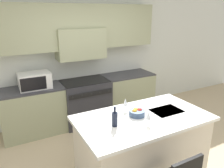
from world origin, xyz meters
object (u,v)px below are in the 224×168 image
object	(u,v)px
microwave	(35,81)
wine_glass_near	(148,116)
fruit_bowl	(137,113)
range_stove	(85,101)
wine_bottle	(115,119)
wine_glass_far	(125,102)

from	to	relation	value
microwave	wine_glass_near	xyz separation A→B (m)	(1.02, -2.08, -0.03)
wine_glass_near	microwave	bearing A→B (deg)	116.10
microwave	fruit_bowl	bearing A→B (deg)	-60.02
range_stove	wine_glass_near	bearing A→B (deg)	-88.43
range_stove	wine_bottle	distance (m)	1.99
wine_glass_far	fruit_bowl	bearing A→B (deg)	-74.29
range_stove	wine_glass_near	distance (m)	2.14
wine_bottle	wine_glass_near	size ratio (longest dim) A/B	1.37
fruit_bowl	wine_glass_near	bearing A→B (deg)	-94.17
wine_bottle	fruit_bowl	size ratio (longest dim) A/B	1.18
wine_glass_near	wine_bottle	bearing A→B (deg)	156.03
wine_bottle	fruit_bowl	bearing A→B (deg)	14.86
wine_bottle	wine_glass_far	size ratio (longest dim) A/B	1.37
range_stove	fruit_bowl	bearing A→B (deg)	-87.53
range_stove	microwave	xyz separation A→B (m)	(-0.96, 0.02, 0.60)
wine_glass_near	range_stove	bearing A→B (deg)	91.57
wine_bottle	wine_glass_near	xyz separation A→B (m)	(0.38, -0.17, 0.03)
wine_bottle	fruit_bowl	distance (m)	0.42
range_stove	wine_glass_near	world-z (taller)	wine_glass_near
range_stove	microwave	distance (m)	1.13
wine_glass_near	wine_glass_far	size ratio (longest dim) A/B	1.00
wine_glass_near	fruit_bowl	bearing A→B (deg)	85.83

